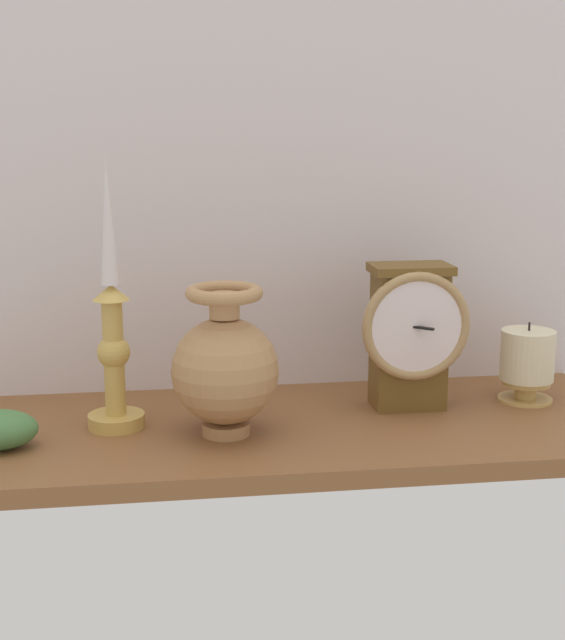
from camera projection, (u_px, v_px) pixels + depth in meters
The scene contains 6 objects.
ground_plane at pixel (267, 432), 119.69cm from camera, with size 100.00×36.00×2.40cm, color brown.
back_wall at pixel (250, 169), 130.28cm from camera, with size 120.00×2.00×65.00cm, color silver.
mantel_clock at pixel (410, 333), 123.47cm from camera, with size 15.00×9.16×20.21cm.
candlestick_tall_left at pixel (113, 336), 115.20cm from camera, with size 7.41×7.41×35.18cm.
brass_vase_bulbous at pixel (225, 366), 113.28cm from camera, with size 13.69×13.69×19.34cm.
pillar_candle_front at pixel (527, 362), 128.03cm from camera, with size 7.74×7.74×11.50cm.
Camera 1 is at (-14.12, -112.77, 39.23)cm, focal length 50.40 mm.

